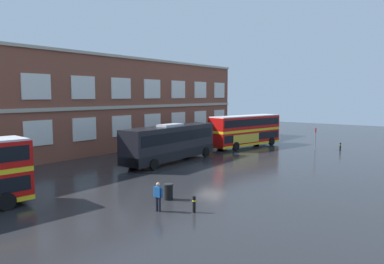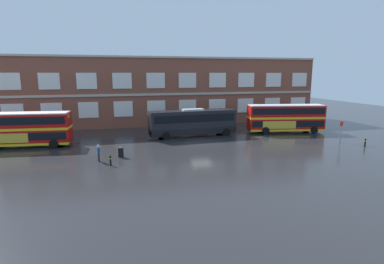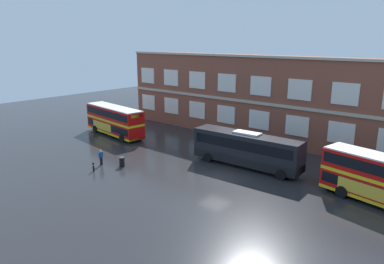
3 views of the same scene
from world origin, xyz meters
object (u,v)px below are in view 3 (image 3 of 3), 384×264
object	(u,v)px
double_decker_near	(114,120)
waiting_passenger	(101,156)
safety_bollard_east	(93,167)
station_litter_bin	(122,162)
touring_coach	(246,149)

from	to	relation	value
double_decker_near	waiting_passenger	size ratio (longest dim) A/B	6.60
waiting_passenger	safety_bollard_east	xyz separation A→B (m)	(1.10, -1.76, -0.44)
waiting_passenger	station_litter_bin	xyz separation A→B (m)	(2.17, 1.09, -0.41)
double_decker_near	safety_bollard_east	xyz separation A→B (m)	(9.99, -10.56, -1.66)
safety_bollard_east	double_decker_near	bearing A→B (deg)	133.41
touring_coach	safety_bollard_east	xyz separation A→B (m)	(-11.18, -11.44, -1.42)
double_decker_near	safety_bollard_east	world-z (taller)	double_decker_near
waiting_passenger	station_litter_bin	distance (m)	2.46
station_litter_bin	safety_bollard_east	world-z (taller)	station_litter_bin
double_decker_near	touring_coach	world-z (taller)	double_decker_near
double_decker_near	station_litter_bin	distance (m)	13.57
touring_coach	waiting_passenger	xyz separation A→B (m)	(-12.28, -9.68, -0.98)
double_decker_near	station_litter_bin	size ratio (longest dim) A/B	10.89
double_decker_near	safety_bollard_east	bearing A→B (deg)	-46.59
touring_coach	station_litter_bin	bearing A→B (deg)	-139.65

